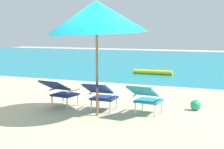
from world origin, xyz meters
name	(u,v)px	position (x,y,z in m)	size (l,w,h in m)	color
ground_plane	(149,85)	(0.00, 4.00, 0.00)	(40.00, 40.00, 0.00)	#CCB78E
ocean_band	(189,61)	(0.00, 12.89, 0.00)	(40.00, 18.00, 0.01)	teal
swim_buoy	(153,72)	(-0.51, 6.49, 0.10)	(0.18, 0.18, 1.60)	yellow
lounge_chair_left	(60,91)	(-1.04, 0.08, 0.40)	(0.65, 0.94, 0.68)	navy
lounge_chair_center	(101,94)	(0.00, 0.06, 0.40)	(0.57, 0.89, 0.68)	navy
lounge_chair_right	(146,96)	(0.97, 0.15, 0.40)	(0.61, 0.92, 0.68)	teal
beach_umbrella_center	(97,17)	(0.04, -0.24, 2.04)	(2.93, 2.93, 2.41)	olive
beach_ball	(196,105)	(1.89, 0.99, 0.12)	(0.24, 0.24, 0.24)	#1E9E60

